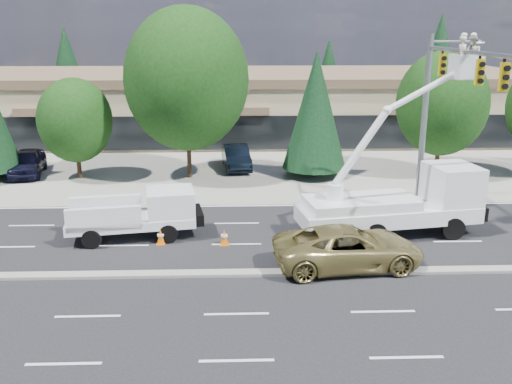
{
  "coord_description": "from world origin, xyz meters",
  "views": [
    {
      "loc": [
        0.09,
        -20.55,
        9.4
      ],
      "look_at": [
        0.87,
        3.3,
        2.4
      ],
      "focal_mm": 40.0,
      "sensor_mm": 36.0,
      "label": 1
    }
  ],
  "objects_px": {
    "signal_mast": "(441,97)",
    "minivan": "(348,248)",
    "utility_pickup": "(141,218)",
    "bucket_truck": "(408,193)"
  },
  "relations": [
    {
      "from": "bucket_truck",
      "to": "minivan",
      "type": "relative_size",
      "value": 1.52
    },
    {
      "from": "signal_mast",
      "to": "minivan",
      "type": "relative_size",
      "value": 1.69
    },
    {
      "from": "signal_mast",
      "to": "minivan",
      "type": "height_order",
      "value": "signal_mast"
    },
    {
      "from": "utility_pickup",
      "to": "minivan",
      "type": "distance_m",
      "value": 9.6
    },
    {
      "from": "utility_pickup",
      "to": "bucket_truck",
      "type": "xyz_separation_m",
      "value": [
        12.29,
        0.08,
        1.09
      ]
    },
    {
      "from": "utility_pickup",
      "to": "bucket_truck",
      "type": "relative_size",
      "value": 0.65
    },
    {
      "from": "signal_mast",
      "to": "utility_pickup",
      "type": "relative_size",
      "value": 1.7
    },
    {
      "from": "utility_pickup",
      "to": "minivan",
      "type": "relative_size",
      "value": 1.0
    },
    {
      "from": "utility_pickup",
      "to": "minivan",
      "type": "bearing_deg",
      "value": -32.17
    },
    {
      "from": "signal_mast",
      "to": "utility_pickup",
      "type": "height_order",
      "value": "signal_mast"
    }
  ]
}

